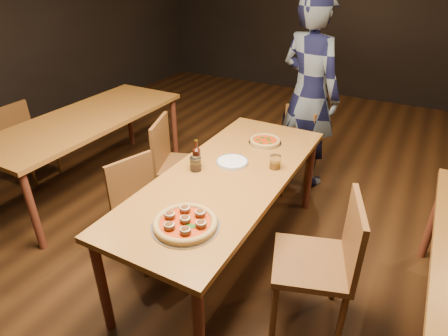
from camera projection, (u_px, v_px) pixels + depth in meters
The scene contains 16 objects.
ground at pixel (227, 255), 2.98m from camera, with size 9.00×9.00×0.00m, color black.
room_shell at pixel (228, 1), 2.08m from camera, with size 9.00×9.00×9.00m.
table_main at pixel (227, 182), 2.65m from camera, with size 0.80×2.00×0.75m.
table_left at pixel (86, 124), 3.59m from camera, with size 0.80×2.00×0.75m.
chair_main_nw at pixel (147, 212), 2.79m from camera, with size 0.39×0.39×0.83m, color #563E16, non-canonical shape.
chair_main_sw at pixel (184, 166), 3.32m from camera, with size 0.43×0.43×0.92m, color #563E16, non-canonical shape.
chair_main_e at pixel (311, 262), 2.23m from camera, with size 0.45×0.45×0.96m, color #563E16, non-canonical shape.
chair_end at pixel (285, 149), 3.72m from camera, with size 0.39×0.39×0.83m, color #563E16, non-canonical shape.
chair_nbr_left at pixel (30, 141), 3.89m from camera, with size 0.38×0.38×0.81m, color #563E16, non-canonical shape.
pizza_meatball at pixel (185, 223), 2.08m from camera, with size 0.39×0.39×0.07m.
pizza_margherita at pixel (265, 141), 3.05m from camera, with size 0.27×0.27×0.04m.
plate_stack at pixel (232, 162), 2.74m from camera, with size 0.23×0.23×0.02m, color white.
beer_bottle at pixel (197, 158), 2.66m from camera, with size 0.06×0.06×0.21m.
water_glass at pixel (196, 164), 2.64m from camera, with size 0.08×0.08×0.10m, color white.
amber_glass at pixel (275, 162), 2.66m from camera, with size 0.08×0.08×0.10m, color #935810.
diner at pixel (309, 94), 3.61m from camera, with size 0.68×0.44×1.86m, color black.
Camera 1 is at (1.07, -2.00, 2.06)m, focal length 30.00 mm.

